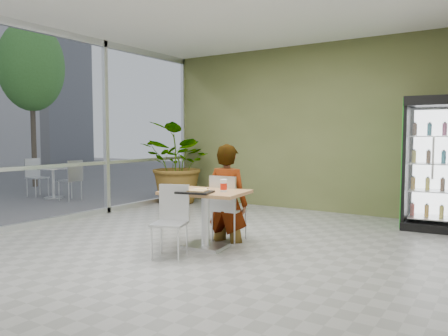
{
  "coord_description": "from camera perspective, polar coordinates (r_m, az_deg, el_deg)",
  "views": [
    {
      "loc": [
        3.28,
        -4.51,
        1.46
      ],
      "look_at": [
        -0.04,
        0.65,
        1.0
      ],
      "focal_mm": 35.0,
      "sensor_mm": 36.0,
      "label": 1
    }
  ],
  "objects": [
    {
      "name": "chair_near",
      "position": [
        5.34,
        -6.83,
        -6.05
      ],
      "size": [
        0.49,
        0.49,
        0.86
      ],
      "rotation": [
        0.0,
        0.0,
        0.36
      ],
      "color": "silver",
      "rests_on": "ground"
    },
    {
      "name": "soda_cup",
      "position": [
        5.48,
        -0.05,
        -2.35
      ],
      "size": [
        0.09,
        0.09,
        0.16
      ],
      "color": "silver",
      "rests_on": "dining_table"
    },
    {
      "name": "ground",
      "position": [
        5.76,
        -3.19,
        -10.39
      ],
      "size": [
        7.0,
        7.0,
        0.0
      ],
      "primitive_type": "plane",
      "color": "gray",
      "rests_on": "ground"
    },
    {
      "name": "seated_woman",
      "position": [
        6.05,
        0.44,
        -4.64
      ],
      "size": [
        0.63,
        0.43,
        1.64
      ],
      "primitive_type": "imported",
      "rotation": [
        0.0,
        0.0,
        3.21
      ],
      "color": "black",
      "rests_on": "ground"
    },
    {
      "name": "cafeteria_tray",
      "position": [
        5.39,
        -3.83,
        -3.16
      ],
      "size": [
        0.48,
        0.4,
        0.02
      ],
      "primitive_type": "cube",
      "rotation": [
        0.0,
        0.0,
        0.26
      ],
      "color": "black",
      "rests_on": "dining_table"
    },
    {
      "name": "beverage_fridge",
      "position": [
        7.46,
        25.94,
        0.51
      ],
      "size": [
        0.99,
        0.79,
        2.05
      ],
      "rotation": [
        0.0,
        0.0,
        0.08
      ],
      "color": "black",
      "rests_on": "ground"
    },
    {
      "name": "chair_far",
      "position": [
        6.0,
        0.26,
        -4.58
      ],
      "size": [
        0.43,
        0.43,
        0.91
      ],
      "rotation": [
        0.0,
        0.0,
        3.21
      ],
      "color": "silver",
      "rests_on": "ground"
    },
    {
      "name": "potted_plant",
      "position": [
        9.36,
        -5.78,
        0.65
      ],
      "size": [
        1.88,
        1.74,
        1.74
      ],
      "primitive_type": "imported",
      "rotation": [
        0.0,
        0.0,
        -0.29
      ],
      "color": "#376829",
      "rests_on": "ground"
    },
    {
      "name": "napkin_stack",
      "position": [
        5.7,
        -6.28,
        -2.79
      ],
      "size": [
        0.17,
        0.17,
        0.02
      ],
      "primitive_type": "cube",
      "rotation": [
        0.0,
        0.0,
        0.21
      ],
      "color": "silver",
      "rests_on": "dining_table"
    },
    {
      "name": "dining_table",
      "position": [
        5.65,
        -2.45,
        -5.11
      ],
      "size": [
        1.12,
        0.85,
        0.75
      ],
      "rotation": [
        0.0,
        0.0,
        0.12
      ],
      "color": "#AC7249",
      "rests_on": "ground"
    },
    {
      "name": "room_envelope",
      "position": [
        5.58,
        -3.26,
        5.72
      ],
      "size": [
        6.0,
        7.0,
        3.2
      ],
      "primitive_type": null,
      "color": "beige",
      "rests_on": "ground"
    },
    {
      "name": "pizza_plate",
      "position": [
        5.68,
        -2.99,
        -2.73
      ],
      "size": [
        0.31,
        0.27,
        0.03
      ],
      "color": "silver",
      "rests_on": "dining_table"
    },
    {
      "name": "storefront_frame",
      "position": [
        7.73,
        -21.61,
        5.03
      ],
      "size": [
        0.1,
        7.0,
        3.2
      ],
      "primitive_type": null,
      "color": "silver",
      "rests_on": "ground"
    }
  ]
}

